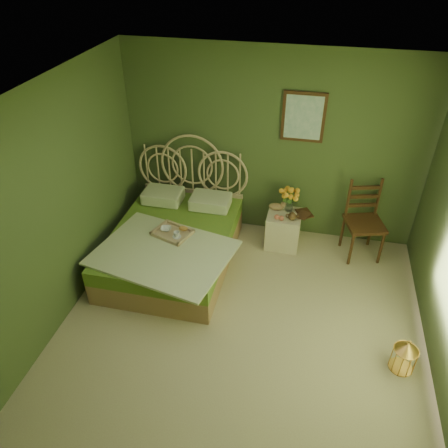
% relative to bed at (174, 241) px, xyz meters
% --- Properties ---
extents(floor, '(4.50, 4.50, 0.00)m').
position_rel_bed_xyz_m(floor, '(1.10, -1.22, -0.30)').
color(floor, tan).
rests_on(floor, ground).
extents(ceiling, '(4.50, 4.50, 0.00)m').
position_rel_bed_xyz_m(ceiling, '(1.10, -1.22, 2.30)').
color(ceiling, silver).
rests_on(ceiling, wall_back).
extents(wall_back, '(4.00, 0.00, 4.00)m').
position_rel_bed_xyz_m(wall_back, '(1.10, 1.03, 1.00)').
color(wall_back, '#46582E').
rests_on(wall_back, floor).
extents(wall_left, '(0.00, 4.50, 4.50)m').
position_rel_bed_xyz_m(wall_left, '(-0.90, -1.22, 1.00)').
color(wall_left, '#46582E').
rests_on(wall_left, floor).
extents(wall_art, '(0.54, 0.04, 0.64)m').
position_rel_bed_xyz_m(wall_art, '(1.47, 1.00, 1.45)').
color(wall_art, '#39240F').
rests_on(wall_art, wall_back).
extents(bed, '(1.76, 2.23, 1.38)m').
position_rel_bed_xyz_m(bed, '(0.00, 0.00, 0.00)').
color(bed, '#9E764F').
rests_on(bed, floor).
extents(nightstand, '(0.46, 0.46, 0.93)m').
position_rel_bed_xyz_m(nightstand, '(1.38, 0.67, 0.04)').
color(nightstand, beige).
rests_on(nightstand, floor).
extents(chair, '(0.58, 0.58, 1.06)m').
position_rel_bed_xyz_m(chair, '(2.42, 0.75, 0.28)').
color(chair, '#39240F').
rests_on(chair, floor).
extents(birdcage, '(0.24, 0.24, 0.37)m').
position_rel_bed_xyz_m(birdcage, '(2.80, -1.16, -0.12)').
color(birdcage, gold).
rests_on(birdcage, floor).
extents(book_lower, '(0.27, 0.30, 0.02)m').
position_rel_bed_xyz_m(book_lower, '(1.55, 0.68, 0.21)').
color(book_lower, '#381E0F').
rests_on(book_lower, nightstand).
extents(book_upper, '(0.22, 0.25, 0.02)m').
position_rel_bed_xyz_m(book_upper, '(1.55, 0.68, 0.22)').
color(book_upper, '#472819').
rests_on(book_upper, nightstand).
extents(cereal_bowl, '(0.16, 0.16, 0.03)m').
position_rel_bed_xyz_m(cereal_bowl, '(-0.06, -0.09, 0.25)').
color(cereal_bowl, white).
rests_on(cereal_bowl, bed).
extents(coffee_cup, '(0.09, 0.09, 0.07)m').
position_rel_bed_xyz_m(coffee_cup, '(0.12, -0.20, 0.27)').
color(coffee_cup, white).
rests_on(coffee_cup, bed).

